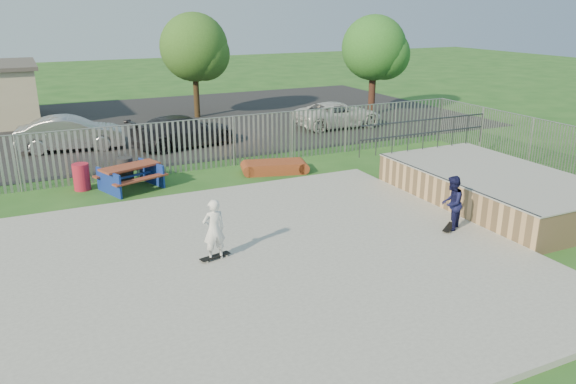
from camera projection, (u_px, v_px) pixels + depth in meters
name	position (u px, v px, depth m)	size (l,w,h in m)	color
ground	(224.00, 274.00, 13.41)	(120.00, 120.00, 0.00)	#23561D
concrete_slab	(224.00, 271.00, 13.39)	(15.00, 12.00, 0.15)	gray
quarter_pipe	(493.00, 188.00, 18.01)	(5.50, 7.05, 2.19)	tan
fence	(204.00, 179.00, 17.43)	(26.04, 16.02, 2.00)	gray
picnic_table	(131.00, 177.00, 19.57)	(2.45, 2.24, 0.85)	brown
funbox	(275.00, 167.00, 21.59)	(2.32, 1.58, 0.42)	brown
trash_bin_red	(81.00, 177.00, 19.47)	(0.56, 0.56, 0.94)	#AC1A30
trash_bin_grey	(126.00, 170.00, 20.33)	(0.55, 0.55, 0.92)	#272729
parking_lot	(105.00, 127.00, 29.68)	(40.00, 18.00, 0.02)	black
car_silver	(71.00, 133.00, 24.76)	(1.58, 4.53, 1.49)	#A0A0A5
car_dark	(183.00, 131.00, 25.40)	(1.98, 4.87, 1.41)	black
car_white	(339.00, 115.00, 29.55)	(2.17, 4.71, 1.31)	silver
tree_mid	(194.00, 47.00, 31.21)	(3.78, 3.78, 5.83)	#3B2A17
tree_right	(374.00, 48.00, 32.07)	(3.69, 3.69, 5.70)	#44261B
skateboard_a	(449.00, 228.00, 15.73)	(0.77, 0.63, 0.08)	black
skateboard_b	(215.00, 257.00, 13.89)	(0.82, 0.38, 0.08)	black
skater_navy	(452.00, 203.00, 15.50)	(0.75, 0.59, 1.55)	#14153F
skater_white	(214.00, 230.00, 13.66)	(0.56, 0.37, 1.55)	white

